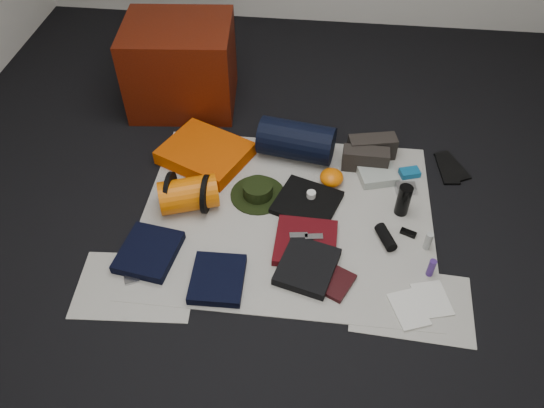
# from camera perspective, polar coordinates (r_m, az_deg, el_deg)

# --- Properties ---
(floor) EXTENTS (4.50, 4.50, 0.02)m
(floor) POSITION_cam_1_polar(r_m,az_deg,el_deg) (2.96, 1.59, -1.44)
(floor) COLOR black
(floor) RESTS_ON ground
(newspaper_mat) EXTENTS (1.60, 1.30, 0.01)m
(newspaper_mat) POSITION_cam_1_polar(r_m,az_deg,el_deg) (2.95, 1.60, -1.28)
(newspaper_mat) COLOR silver
(newspaper_mat) RESTS_ON floor
(newspaper_sheet_front_left) EXTENTS (0.61, 0.44, 0.00)m
(newspaper_sheet_front_left) POSITION_cam_1_polar(r_m,az_deg,el_deg) (2.74, -14.44, -8.53)
(newspaper_sheet_front_left) COLOR silver
(newspaper_sheet_front_left) RESTS_ON floor
(newspaper_sheet_front_right) EXTENTS (0.60, 0.43, 0.00)m
(newspaper_sheet_front_right) POSITION_cam_1_polar(r_m,az_deg,el_deg) (2.68, 14.74, -10.32)
(newspaper_sheet_front_right) COLOR silver
(newspaper_sheet_front_right) RESTS_ON floor
(red_cabinet) EXTENTS (0.73, 0.63, 0.57)m
(red_cabinet) POSITION_cam_1_polar(r_m,az_deg,el_deg) (3.65, -9.76, 14.46)
(red_cabinet) COLOR #511305
(red_cabinet) RESTS_ON floor
(sleeping_pad) EXTENTS (0.61, 0.57, 0.09)m
(sleeping_pad) POSITION_cam_1_polar(r_m,az_deg,el_deg) (3.27, -7.17, 5.44)
(sleeping_pad) COLOR #D44A02
(sleeping_pad) RESTS_ON newspaper_mat
(stuff_sack) EXTENTS (0.36, 0.28, 0.19)m
(stuff_sack) POSITION_cam_1_polar(r_m,az_deg,el_deg) (2.96, -8.98, 1.03)
(stuff_sack) COLOR #E16103
(stuff_sack) RESTS_ON newspaper_mat
(sack_strap_left) EXTENTS (0.02, 0.22, 0.22)m
(sack_strap_left) POSITION_cam_1_polar(r_m,az_deg,el_deg) (2.97, -10.88, 1.37)
(sack_strap_left) COLOR black
(sack_strap_left) RESTS_ON newspaper_mat
(sack_strap_right) EXTENTS (0.03, 0.22, 0.22)m
(sack_strap_right) POSITION_cam_1_polar(r_m,az_deg,el_deg) (2.93, -7.11, 1.07)
(sack_strap_right) COLOR black
(sack_strap_right) RESTS_ON newspaper_mat
(navy_duffel) EXTENTS (0.48, 0.31, 0.23)m
(navy_duffel) POSITION_cam_1_polar(r_m,az_deg,el_deg) (3.23, 2.63, 6.82)
(navy_duffel) COLOR black
(navy_duffel) RESTS_ON newspaper_mat
(boonie_brim) EXTENTS (0.35, 0.35, 0.01)m
(boonie_brim) POSITION_cam_1_polar(r_m,az_deg,el_deg) (3.05, -1.52, 1.00)
(boonie_brim) COLOR black
(boonie_brim) RESTS_ON newspaper_mat
(boonie_crown) EXTENTS (0.17, 0.17, 0.07)m
(boonie_crown) POSITION_cam_1_polar(r_m,az_deg,el_deg) (3.02, -1.54, 1.56)
(boonie_crown) COLOR black
(boonie_crown) RESTS_ON boonie_brim
(hiking_boot_left) EXTENTS (0.27, 0.11, 0.14)m
(hiking_boot_left) POSITION_cam_1_polar(r_m,az_deg,el_deg) (3.22, 10.00, 4.77)
(hiking_boot_left) COLOR #2A2521
(hiking_boot_left) RESTS_ON newspaper_mat
(hiking_boot_right) EXTENTS (0.30, 0.17, 0.14)m
(hiking_boot_right) POSITION_cam_1_polar(r_m,az_deg,el_deg) (3.31, 10.70, 6.02)
(hiking_boot_right) COLOR #2A2521
(hiking_boot_right) RESTS_ON newspaper_mat
(flip_flop_left) EXTENTS (0.13, 0.27, 0.01)m
(flip_flop_left) POSITION_cam_1_polar(r_m,az_deg,el_deg) (3.38, 18.32, 3.61)
(flip_flop_left) COLOR black
(flip_flop_left) RESTS_ON floor
(flip_flop_right) EXTENTS (0.20, 0.28, 0.01)m
(flip_flop_right) POSITION_cam_1_polar(r_m,az_deg,el_deg) (3.41, 18.82, 3.90)
(flip_flop_right) COLOR black
(flip_flop_right) RESTS_ON floor
(trousers_navy_a) EXTENTS (0.32, 0.36, 0.05)m
(trousers_navy_a) POSITION_cam_1_polar(r_m,az_deg,el_deg) (2.82, -13.11, -5.04)
(trousers_navy_a) COLOR black
(trousers_navy_a) RESTS_ON newspaper_mat
(trousers_navy_b) EXTENTS (0.27, 0.30, 0.05)m
(trousers_navy_b) POSITION_cam_1_polar(r_m,az_deg,el_deg) (2.66, -5.87, -8.02)
(trousers_navy_b) COLOR black
(trousers_navy_b) RESTS_ON newspaper_mat
(trousers_charcoal) EXTENTS (0.34, 0.37, 0.05)m
(trousers_charcoal) POSITION_cam_1_polar(r_m,az_deg,el_deg) (2.69, 3.81, -6.73)
(trousers_charcoal) COLOR black
(trousers_charcoal) RESTS_ON newspaper_mat
(black_tshirt) EXTENTS (0.42, 0.40, 0.03)m
(black_tshirt) POSITION_cam_1_polar(r_m,az_deg,el_deg) (2.99, 3.78, 0.19)
(black_tshirt) COLOR black
(black_tshirt) RESTS_ON newspaper_mat
(red_shirt) EXTENTS (0.33, 0.33, 0.04)m
(red_shirt) POSITION_cam_1_polar(r_m,az_deg,el_deg) (2.79, 3.64, -4.16)
(red_shirt) COLOR #4D080D
(red_shirt) RESTS_ON newspaper_mat
(orange_stuff_sack) EXTENTS (0.17, 0.17, 0.09)m
(orange_stuff_sack) POSITION_cam_1_polar(r_m,az_deg,el_deg) (3.11, 6.43, 2.85)
(orange_stuff_sack) COLOR #E16103
(orange_stuff_sack) RESTS_ON newspaper_mat
(first_aid_pouch) EXTENTS (0.25, 0.21, 0.05)m
(first_aid_pouch) POSITION_cam_1_polar(r_m,az_deg,el_deg) (3.19, 11.28, 3.02)
(first_aid_pouch) COLOR #9AA29A
(first_aid_pouch) RESTS_ON newspaper_mat
(water_bottle) EXTENTS (0.09, 0.09, 0.19)m
(water_bottle) POSITION_cam_1_polar(r_m,az_deg,el_deg) (2.98, 13.96, 0.41)
(water_bottle) COLOR black
(water_bottle) RESTS_ON newspaper_mat
(speaker) EXTENTS (0.12, 0.17, 0.06)m
(speaker) POSITION_cam_1_polar(r_m,az_deg,el_deg) (2.86, 12.14, -3.51)
(speaker) COLOR black
(speaker) RESTS_ON newspaper_mat
(compact_camera) EXTENTS (0.12, 0.08, 0.04)m
(compact_camera) POSITION_cam_1_polar(r_m,az_deg,el_deg) (3.15, 14.16, 1.67)
(compact_camera) COLOR #A4A4A9
(compact_camera) RESTS_ON newspaper_mat
(cyan_case) EXTENTS (0.13, 0.10, 0.04)m
(cyan_case) POSITION_cam_1_polar(r_m,az_deg,el_deg) (3.26, 14.59, 3.28)
(cyan_case) COLOR #0E5988
(cyan_case) RESTS_ON newspaper_mat
(toiletry_purple) EXTENTS (0.04, 0.04, 0.11)m
(toiletry_purple) POSITION_cam_1_polar(r_m,az_deg,el_deg) (2.76, 16.76, -6.58)
(toiletry_purple) COLOR #3E226F
(toiletry_purple) RESTS_ON newspaper_mat
(toiletry_clear) EXTENTS (0.05, 0.05, 0.11)m
(toiletry_clear) POSITION_cam_1_polar(r_m,az_deg,el_deg) (2.87, 16.46, -3.85)
(toiletry_clear) COLOR #A2A6A2
(toiletry_clear) RESTS_ON newspaper_mat
(paperback_book) EXTENTS (0.19, 0.22, 0.03)m
(paperback_book) POSITION_cam_1_polar(r_m,az_deg,el_deg) (2.66, 7.12, -8.53)
(paperback_book) COLOR black
(paperback_book) RESTS_ON newspaper_mat
(map_booklet) EXTENTS (0.21, 0.25, 0.01)m
(map_booklet) POSITION_cam_1_polar(r_m,az_deg,el_deg) (2.65, 14.48, -10.91)
(map_booklet) COLOR silver
(map_booklet) RESTS_ON newspaper_mat
(map_printout) EXTENTS (0.20, 0.24, 0.01)m
(map_printout) POSITION_cam_1_polar(r_m,az_deg,el_deg) (2.72, 16.82, -9.78)
(map_printout) COLOR silver
(map_printout) RESTS_ON newspaper_mat
(sunglasses) EXTENTS (0.09, 0.06, 0.02)m
(sunglasses) POSITION_cam_1_polar(r_m,az_deg,el_deg) (2.94, 14.44, -3.03)
(sunglasses) COLOR black
(sunglasses) RESTS_ON newspaper_mat
(key_cluster) EXTENTS (0.09, 0.09, 0.01)m
(key_cluster) POSITION_cam_1_polar(r_m,az_deg,el_deg) (2.76, -14.87, -7.68)
(key_cluster) COLOR #A4A4A9
(key_cluster) RESTS_ON newspaper_mat
(tape_roll) EXTENTS (0.05, 0.05, 0.03)m
(tape_roll) POSITION_cam_1_polar(r_m,az_deg,el_deg) (2.99, 4.24, 1.02)
(tape_roll) COLOR silver
(tape_roll) RESTS_ON black_tshirt
(energy_bar_a) EXTENTS (0.10, 0.05, 0.01)m
(energy_bar_a) POSITION_cam_1_polar(r_m,az_deg,el_deg) (2.79, 2.88, -3.41)
(energy_bar_a) COLOR #A4A4A9
(energy_bar_a) RESTS_ON red_shirt
(energy_bar_b) EXTENTS (0.10, 0.05, 0.01)m
(energy_bar_b) POSITION_cam_1_polar(r_m,az_deg,el_deg) (2.78, 4.52, -3.55)
(energy_bar_b) COLOR #A4A4A9
(energy_bar_b) RESTS_ON red_shirt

